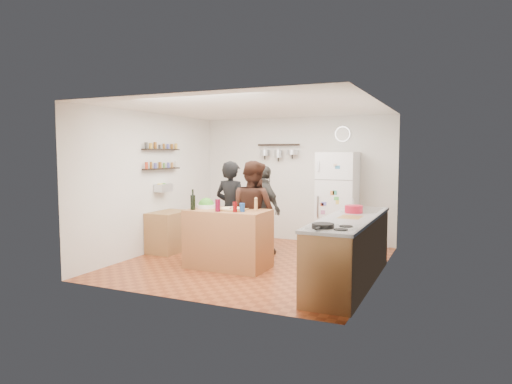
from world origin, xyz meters
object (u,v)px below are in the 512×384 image
at_px(pepper_mill, 256,206).
at_px(wall_clock, 343,134).
at_px(salad_bowl, 206,206).
at_px(person_center, 253,212).
at_px(skillet, 323,226).
at_px(red_bowl, 354,209).
at_px(counter_run, 350,251).
at_px(person_back, 264,210).
at_px(person_left, 231,210).
at_px(side_table, 169,232).
at_px(prep_island, 228,239).
at_px(fridge, 338,200).
at_px(salt_canister, 242,208).
at_px(wine_bottle, 193,202).

xyz_separation_m(pepper_mill, wall_clock, (0.72, 2.50, 1.16)).
bearing_deg(salad_bowl, pepper_mill, 0.00).
distance_m(salad_bowl, person_center, 0.77).
height_order(person_center, skillet, person_center).
xyz_separation_m(person_center, wall_clock, (0.95, 2.09, 1.32)).
relative_size(salad_bowl, wall_clock, 1.00).
bearing_deg(person_center, salad_bowl, 51.27).
distance_m(red_bowl, wall_clock, 2.57).
bearing_deg(counter_run, person_back, 146.25).
xyz_separation_m(person_left, side_table, (-1.27, -0.01, -0.46)).
bearing_deg(prep_island, fridge, 62.25).
xyz_separation_m(prep_island, person_left, (-0.25, 0.60, 0.37)).
bearing_deg(salad_bowl, wall_clock, 57.57).
height_order(wall_clock, side_table, wall_clock).
bearing_deg(wall_clock, side_table, -143.88).
height_order(person_back, fridge, fridge).
height_order(salad_bowl, skillet, same).
distance_m(pepper_mill, fridge, 2.29).
xyz_separation_m(salt_canister, person_center, (-0.09, 0.58, -0.14)).
bearing_deg(prep_island, skillet, -30.91).
bearing_deg(skillet, prep_island, 149.09).
xyz_separation_m(pepper_mill, salt_canister, (-0.15, -0.17, -0.02)).
height_order(person_left, counter_run, person_left).
bearing_deg(salad_bowl, side_table, 153.99).
xyz_separation_m(wine_bottle, person_left, (0.25, 0.82, -0.20)).
height_order(salad_bowl, fridge, fridge).
bearing_deg(salad_bowl, counter_run, -3.16).
xyz_separation_m(salad_bowl, person_center, (0.63, 0.41, -0.11)).
bearing_deg(salt_canister, skillet, -32.54).
height_order(pepper_mill, person_back, person_back).
bearing_deg(salt_canister, wine_bottle, -172.87).
height_order(wine_bottle, person_left, person_left).
bearing_deg(person_back, wall_clock, -92.45).
bearing_deg(fridge, wall_clock, 90.00).
bearing_deg(salt_canister, person_center, 98.31).
bearing_deg(skillet, salt_canister, 147.46).
xyz_separation_m(prep_island, fridge, (1.17, 2.22, 0.45)).
xyz_separation_m(salt_canister, person_left, (-0.55, 0.72, -0.15)).
bearing_deg(side_table, counter_run, -10.97).
height_order(person_back, side_table, person_back).
bearing_deg(counter_run, person_left, 162.60).
bearing_deg(pepper_mill, fridge, 71.68).
bearing_deg(side_table, salad_bowl, -26.01).
xyz_separation_m(salad_bowl, person_back, (0.54, 1.07, -0.15)).
relative_size(wine_bottle, pepper_mill, 1.40).
relative_size(pepper_mill, person_left, 0.10).
height_order(skillet, red_bowl, red_bowl).
relative_size(person_center, red_bowl, 6.40).
bearing_deg(person_center, person_left, 1.79).
height_order(wine_bottle, counter_run, wine_bottle).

